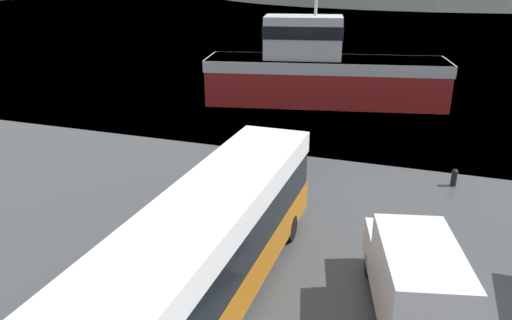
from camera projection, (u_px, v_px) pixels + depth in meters
water_surface at (418, 5)px, 130.88m from camera, size 240.00×240.00×0.00m
tour_bus at (211, 246)px, 13.40m from camera, size 2.42×12.18×3.42m
delivery_van at (413, 277)px, 13.14m from camera, size 3.10×5.52×2.43m
fishing_boat at (321, 70)px, 34.51m from camera, size 16.89×7.54×12.05m
storage_bin at (187, 211)px, 18.11m from camera, size 1.01×1.25×1.26m
mooring_bollard at (454, 177)px, 21.67m from camera, size 0.29×0.29×0.78m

